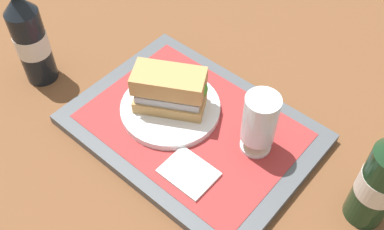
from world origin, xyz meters
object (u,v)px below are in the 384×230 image
(beer_glass, at_px, (260,122))
(second_bottle, at_px, (30,38))
(sandwich, at_px, (172,89))
(beer_bottle, at_px, (382,179))
(plate, at_px, (172,107))

(beer_glass, xyz_separation_m, second_bottle, (-0.45, -0.13, 0.01))
(sandwich, distance_m, beer_bottle, 0.38)
(second_bottle, bearing_deg, beer_glass, 15.89)
(sandwich, xyz_separation_m, beer_glass, (0.17, 0.03, 0.01))
(plate, height_order, beer_bottle, beer_bottle)
(second_bottle, bearing_deg, sandwich, 18.76)
(plate, xyz_separation_m, sandwich, (0.00, 0.00, 0.05))
(plate, xyz_separation_m, beer_glass, (0.17, 0.03, 0.06))
(beer_glass, xyz_separation_m, beer_bottle, (0.21, 0.02, 0.01))
(beer_bottle, bearing_deg, sandwich, -172.16)
(plate, bearing_deg, second_bottle, -161.36)
(beer_glass, bearing_deg, second_bottle, -164.11)
(beer_glass, bearing_deg, plate, -168.78)
(beer_bottle, distance_m, second_bottle, 0.68)
(plate, distance_m, beer_bottle, 0.39)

